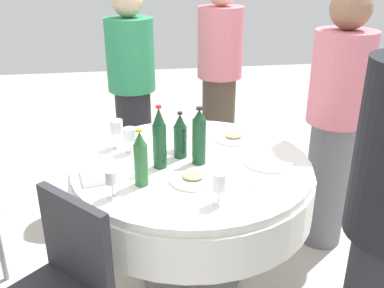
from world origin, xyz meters
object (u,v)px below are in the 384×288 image
wine_glass_rear (219,183)px  person_outer (219,80)px  dining_table (192,187)px  chair_right (59,284)px  plate_inner (233,138)px  plate_far (268,162)px  bottle_dark_green_front (159,139)px  plate_near (193,178)px  bottle_green_mid (141,159)px  bottle_dark_green_south (199,137)px  wine_glass_north (117,128)px  bottle_dark_green_outer (180,136)px  person_front (132,92)px  wine_glass_mid (130,135)px  wine_glass_right (112,179)px  wine_glass_inner (181,131)px  person_mid (335,121)px

wine_glass_rear → person_outer: (-0.34, -1.62, -0.00)m
dining_table → chair_right: size_ratio=1.46×
plate_inner → plate_far: bearing=107.7°
bottle_dark_green_front → plate_near: bottle_dark_green_front is taller
bottle_green_mid → bottle_dark_green_front: bearing=-120.3°
bottle_dark_green_south → wine_glass_rear: size_ratio=2.08×
wine_glass_north → bottle_dark_green_outer: bearing=152.2°
chair_right → dining_table: bearing=-90.0°
wine_glass_rear → person_outer: bearing=-101.9°
wine_glass_rear → person_front: size_ratio=0.09×
dining_table → bottle_green_mid: bottle_green_mid is taller
bottle_dark_green_south → person_front: (0.31, -1.09, -0.08)m
dining_table → chair_right: bearing=42.8°
wine_glass_rear → chair_right: (0.68, 0.15, -0.32)m
plate_far → bottle_dark_green_front: bearing=-4.3°
dining_table → wine_glass_mid: wine_glass_mid is taller
wine_glass_right → plate_near: wine_glass_right is taller
bottle_dark_green_south → bottle_green_mid: size_ratio=1.08×
wine_glass_north → wine_glass_inner: (-0.35, 0.07, -0.01)m
wine_glass_mid → person_outer: size_ratio=0.09×
person_mid → person_front: bearing=-140.3°
wine_glass_right → person_outer: person_outer is taller
bottle_dark_green_outer → wine_glass_right: (0.35, 0.38, -0.02)m
dining_table → bottle_green_mid: bearing=37.3°
wine_glass_rear → wine_glass_mid: bearing=-58.5°
dining_table → chair_right: (0.63, 0.58, -0.07)m
bottle_dark_green_south → chair_right: (0.66, 0.56, -0.36)m
bottle_dark_green_outer → bottle_green_mid: (0.22, 0.28, 0.01)m
bottle_green_mid → person_mid: size_ratio=0.18×
bottle_dark_green_south → wine_glass_rear: (-0.02, 0.41, -0.04)m
bottle_dark_green_front → plate_far: (-0.56, 0.04, -0.14)m
plate_inner → person_front: size_ratio=0.14×
wine_glass_rear → person_mid: 1.06m
bottle_dark_green_outer → person_mid: size_ratio=0.16×
wine_glass_mid → person_mid: (-1.20, -0.06, -0.01)m
bottle_dark_green_outer → plate_far: 0.48m
wine_glass_right → person_mid: person_mid is taller
bottle_dark_green_south → plate_near: 0.24m
plate_inner → plate_far: size_ratio=0.86×
bottle_green_mid → plate_near: (-0.24, 0.00, -0.12)m
wine_glass_north → chair_right: (0.24, 0.83, -0.33)m
bottle_dark_green_front → person_outer: 1.35m
wine_glass_mid → person_outer: person_outer is taller
wine_glass_inner → plate_inner: 0.34m
bottle_dark_green_outer → chair_right: size_ratio=0.29×
dining_table → wine_glass_right: (0.40, 0.30, 0.24)m
bottle_dark_green_outer → wine_glass_inner: bearing=-100.2°
bottle_dark_green_outer → wine_glass_mid: 0.28m
bottle_green_mid → person_front: person_front is taller
person_outer → bottle_dark_green_south: bearing=-88.3°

